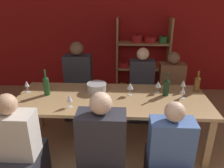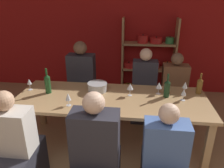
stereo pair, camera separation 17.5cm
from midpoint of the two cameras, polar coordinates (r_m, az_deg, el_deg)
wall_back_red at (r=4.61m, az=5.70°, el=14.64°), size 8.80×0.06×2.70m
shelf_unit at (r=4.59m, az=10.64°, el=4.89°), size 1.08×0.30×1.55m
dining_table at (r=2.88m, az=1.52°, el=-4.98°), size 2.49×0.94×0.73m
mixing_bowl at (r=3.01m, az=-2.21°, el=-0.72°), size 0.27×0.27×0.12m
wine_bottle_green at (r=2.92m, az=15.85°, el=-1.06°), size 0.08×0.08×0.32m
wine_bottle_dark at (r=3.02m, az=-14.89°, el=0.13°), size 0.08×0.08×0.35m
wine_bottle_amber at (r=3.17m, az=23.40°, el=-0.39°), size 0.07×0.07×0.29m
wine_glass_empty_a at (r=2.89m, az=19.89°, el=-2.10°), size 0.06×0.06×0.16m
wine_glass_white_a at (r=3.20m, az=-19.36°, el=0.47°), size 0.06×0.06×0.17m
wine_glass_empty_b at (r=2.86m, az=6.52°, el=-0.68°), size 0.08×0.08×0.17m
wine_glass_empty_c at (r=2.49m, az=-3.79°, el=-4.64°), size 0.08×0.08×0.16m
wine_glass_empty_d at (r=2.99m, az=13.82°, el=-0.42°), size 0.08×0.08×0.16m
wine_glass_red_a at (r=3.09m, az=20.10°, el=-0.36°), size 0.07×0.07×0.17m
wine_glass_white_b at (r=2.63m, az=-9.53°, el=-3.41°), size 0.07×0.07×0.16m
person_near_a at (r=2.58m, az=-22.19°, el=-16.86°), size 0.45×0.56×1.15m
person_far_a at (r=3.77m, az=-6.40°, el=-1.21°), size 0.44×0.55×1.28m
person_near_b at (r=2.41m, az=15.40°, el=-19.83°), size 0.43×0.53×1.07m
person_far_b at (r=3.72m, az=16.91°, el=-3.24°), size 0.40×0.49×1.15m
person_near_c at (r=2.31m, az=-1.94°, el=-19.78°), size 0.45×0.57×1.19m
person_far_c at (r=3.66m, az=9.61°, el=-2.58°), size 0.39×0.49×1.21m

